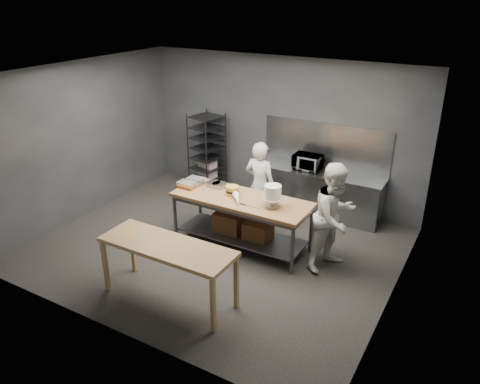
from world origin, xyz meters
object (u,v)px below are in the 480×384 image
at_px(microwave, 307,162).
at_px(frosted_cake_stand, 273,193).
at_px(work_table, 241,216).
at_px(speed_rack, 207,153).
at_px(chef_behind, 260,185).
at_px(near_counter, 167,250).
at_px(chef_right, 335,217).
at_px(layer_cake, 232,191).

bearing_deg(microwave, frosted_cake_stand, -84.35).
xyz_separation_m(work_table, speed_rack, (-1.89, 1.79, 0.28)).
xyz_separation_m(speed_rack, microwave, (2.32, 0.08, 0.19)).
bearing_deg(chef_behind, speed_rack, -26.41).
relative_size(work_table, chef_behind, 1.43).
xyz_separation_m(chef_behind, frosted_cake_stand, (0.69, -0.88, 0.32)).
relative_size(work_table, near_counter, 1.20).
height_order(speed_rack, frosted_cake_stand, speed_rack).
bearing_deg(frosted_cake_stand, chef_right, 11.93).
bearing_deg(speed_rack, layer_cake, -46.10).
xyz_separation_m(frosted_cake_stand, layer_cake, (-0.81, 0.09, -0.16)).
bearing_deg(chef_behind, near_counter, 90.42).
distance_m(chef_right, microwave, 2.10).
xyz_separation_m(chef_right, microwave, (-1.18, 1.73, 0.16)).
bearing_deg(layer_cake, work_table, -6.61).
bearing_deg(frosted_cake_stand, chef_behind, 127.94).
distance_m(near_counter, speed_rack, 4.06).
bearing_deg(speed_rack, frosted_cake_stand, -36.53).
height_order(microwave, frosted_cake_stand, frosted_cake_stand).
xyz_separation_m(near_counter, chef_right, (1.74, 2.01, 0.08)).
relative_size(work_table, layer_cake, 10.52).
height_order(speed_rack, microwave, speed_rack).
bearing_deg(near_counter, work_table, 85.91).
xyz_separation_m(speed_rack, chef_behind, (1.82, -0.98, -0.02)).
relative_size(chef_behind, chef_right, 0.94).
bearing_deg(layer_cake, microwave, 71.51).
bearing_deg(chef_behind, work_table, 96.68).
relative_size(work_table, microwave, 4.43).
height_order(near_counter, layer_cake, layer_cake).
bearing_deg(chef_right, near_counter, 161.64).
xyz_separation_m(near_counter, layer_cake, (-0.06, 1.89, 0.19)).
relative_size(work_table, chef_right, 1.35).
bearing_deg(layer_cake, near_counter, -88.26).
bearing_deg(work_table, frosted_cake_stand, -6.46).
bearing_deg(chef_behind, chef_right, 159.95).
relative_size(chef_behind, layer_cake, 7.35).
bearing_deg(microwave, work_table, -102.85).
bearing_deg(chef_right, speed_rack, 87.30).
height_order(near_counter, frosted_cake_stand, frosted_cake_stand).
relative_size(speed_rack, chef_behind, 1.04).
xyz_separation_m(speed_rack, layer_cake, (1.70, -1.77, 0.14)).
xyz_separation_m(chef_behind, layer_cake, (-0.12, -0.79, 0.16)).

